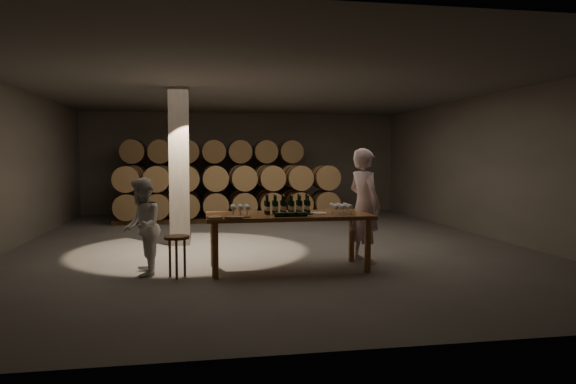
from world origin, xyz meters
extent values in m
plane|color=#595653|center=(0.00, 0.00, 0.00)|extent=(12.00, 12.00, 0.00)
plane|color=#605E59|center=(0.00, 0.00, 3.20)|extent=(12.00, 12.00, 0.00)
plane|color=#615D53|center=(0.00, 6.00, 1.60)|extent=(10.00, 0.00, 10.00)
plane|color=#615D53|center=(0.00, -6.00, 1.60)|extent=(10.00, 0.00, 10.00)
plane|color=#615D53|center=(-5.00, 0.00, 1.60)|extent=(0.00, 12.00, 12.00)
plane|color=#615D53|center=(5.00, 0.00, 1.60)|extent=(0.00, 12.00, 12.00)
cube|color=slate|center=(-1.80, 0.20, 1.60)|extent=(0.40, 0.40, 3.20)
cylinder|color=brown|center=(-1.18, -2.93, 0.42)|extent=(0.10, 0.10, 0.84)
cylinder|color=brown|center=(1.18, -2.93, 0.42)|extent=(0.10, 0.10, 0.84)
cylinder|color=brown|center=(-1.18, -2.07, 0.42)|extent=(0.10, 0.10, 0.84)
cylinder|color=brown|center=(1.18, -2.07, 0.42)|extent=(0.10, 0.10, 0.84)
cube|color=brown|center=(0.00, -2.50, 0.87)|extent=(2.60, 1.10, 0.06)
cube|color=#53391C|center=(-0.96, 4.90, 0.06)|extent=(5.48, 0.10, 0.12)
cube|color=#53391C|center=(-0.96, 5.50, 0.06)|extent=(5.48, 0.10, 0.12)
cylinder|color=#A97D4C|center=(-3.30, 5.20, 0.47)|extent=(0.70, 0.95, 0.70)
cylinder|color=black|center=(-3.30, 4.94, 0.47)|extent=(0.73, 0.04, 0.73)
cylinder|color=black|center=(-3.30, 5.46, 0.47)|extent=(0.73, 0.04, 0.73)
cylinder|color=#A97D4C|center=(-2.52, 5.20, 0.47)|extent=(0.70, 0.95, 0.70)
cylinder|color=black|center=(-2.52, 4.94, 0.47)|extent=(0.73, 0.04, 0.73)
cylinder|color=black|center=(-2.52, 5.46, 0.47)|extent=(0.73, 0.04, 0.73)
cylinder|color=#A97D4C|center=(-1.74, 5.20, 0.47)|extent=(0.70, 0.95, 0.70)
cylinder|color=black|center=(-1.74, 4.94, 0.47)|extent=(0.73, 0.04, 0.73)
cylinder|color=black|center=(-1.74, 5.46, 0.47)|extent=(0.73, 0.04, 0.73)
cylinder|color=#A97D4C|center=(-0.96, 5.20, 0.47)|extent=(0.70, 0.95, 0.70)
cylinder|color=black|center=(-0.96, 4.94, 0.47)|extent=(0.73, 0.04, 0.73)
cylinder|color=black|center=(-0.96, 5.46, 0.47)|extent=(0.73, 0.04, 0.73)
cylinder|color=#A97D4C|center=(-0.18, 5.20, 0.47)|extent=(0.70, 0.95, 0.70)
cylinder|color=black|center=(-0.18, 4.94, 0.47)|extent=(0.73, 0.04, 0.73)
cylinder|color=black|center=(-0.18, 5.46, 0.47)|extent=(0.73, 0.04, 0.73)
cylinder|color=#A97D4C|center=(0.60, 5.20, 0.47)|extent=(0.70, 0.95, 0.70)
cylinder|color=black|center=(0.60, 4.94, 0.47)|extent=(0.73, 0.04, 0.73)
cylinder|color=black|center=(0.60, 5.46, 0.47)|extent=(0.73, 0.04, 0.73)
cylinder|color=#A97D4C|center=(1.38, 5.20, 0.47)|extent=(0.70, 0.95, 0.70)
cylinder|color=black|center=(1.38, 4.94, 0.47)|extent=(0.73, 0.04, 0.73)
cylinder|color=black|center=(1.38, 5.46, 0.47)|extent=(0.73, 0.04, 0.73)
cylinder|color=#A97D4C|center=(-3.30, 5.20, 1.21)|extent=(0.70, 0.95, 0.70)
cylinder|color=black|center=(-3.30, 4.94, 1.21)|extent=(0.73, 0.04, 0.73)
cylinder|color=black|center=(-3.30, 5.46, 1.21)|extent=(0.73, 0.04, 0.73)
cylinder|color=#A97D4C|center=(-2.52, 5.20, 1.21)|extent=(0.70, 0.95, 0.70)
cylinder|color=black|center=(-2.52, 4.94, 1.21)|extent=(0.73, 0.04, 0.73)
cylinder|color=black|center=(-2.52, 5.46, 1.21)|extent=(0.73, 0.04, 0.73)
cylinder|color=#A97D4C|center=(-1.74, 5.20, 1.21)|extent=(0.70, 0.95, 0.70)
cylinder|color=black|center=(-1.74, 4.94, 1.21)|extent=(0.73, 0.04, 0.73)
cylinder|color=black|center=(-1.74, 5.46, 1.21)|extent=(0.73, 0.04, 0.73)
cylinder|color=#A97D4C|center=(-0.96, 5.20, 1.21)|extent=(0.70, 0.95, 0.70)
cylinder|color=black|center=(-0.96, 4.94, 1.21)|extent=(0.73, 0.04, 0.73)
cylinder|color=black|center=(-0.96, 5.46, 1.21)|extent=(0.73, 0.04, 0.73)
cylinder|color=#A97D4C|center=(-0.18, 5.20, 1.21)|extent=(0.70, 0.95, 0.70)
cylinder|color=black|center=(-0.18, 4.94, 1.21)|extent=(0.73, 0.04, 0.73)
cylinder|color=black|center=(-0.18, 5.46, 1.21)|extent=(0.73, 0.04, 0.73)
cylinder|color=#A97D4C|center=(0.60, 5.20, 1.21)|extent=(0.70, 0.95, 0.70)
cylinder|color=black|center=(0.60, 4.94, 1.21)|extent=(0.73, 0.04, 0.73)
cylinder|color=black|center=(0.60, 5.46, 1.21)|extent=(0.73, 0.04, 0.73)
cylinder|color=#A97D4C|center=(1.38, 5.20, 1.21)|extent=(0.70, 0.95, 0.70)
cylinder|color=black|center=(1.38, 4.94, 1.21)|extent=(0.73, 0.04, 0.73)
cylinder|color=black|center=(1.38, 5.46, 1.21)|extent=(0.73, 0.04, 0.73)
cylinder|color=#A97D4C|center=(-3.30, 5.20, 1.95)|extent=(0.70, 0.95, 0.70)
cylinder|color=black|center=(-3.30, 4.94, 1.95)|extent=(0.73, 0.04, 0.73)
cylinder|color=black|center=(-3.30, 5.46, 1.95)|extent=(0.73, 0.04, 0.73)
cylinder|color=#A97D4C|center=(-2.52, 5.20, 1.95)|extent=(0.70, 0.95, 0.70)
cylinder|color=black|center=(-2.52, 4.94, 1.95)|extent=(0.73, 0.04, 0.73)
cylinder|color=black|center=(-2.52, 5.46, 1.95)|extent=(0.73, 0.04, 0.73)
cylinder|color=#A97D4C|center=(-1.74, 5.20, 1.95)|extent=(0.70, 0.95, 0.70)
cylinder|color=black|center=(-1.74, 4.94, 1.95)|extent=(0.73, 0.04, 0.73)
cylinder|color=black|center=(-1.74, 5.46, 1.95)|extent=(0.73, 0.04, 0.73)
cylinder|color=#A97D4C|center=(-0.96, 5.20, 1.95)|extent=(0.70, 0.95, 0.70)
cylinder|color=black|center=(-0.96, 4.94, 1.95)|extent=(0.73, 0.04, 0.73)
cylinder|color=black|center=(-0.96, 5.46, 1.95)|extent=(0.73, 0.04, 0.73)
cylinder|color=#A97D4C|center=(-0.18, 5.20, 1.95)|extent=(0.70, 0.95, 0.70)
cylinder|color=black|center=(-0.18, 4.94, 1.95)|extent=(0.73, 0.04, 0.73)
cylinder|color=black|center=(-0.18, 5.46, 1.95)|extent=(0.73, 0.04, 0.73)
cylinder|color=#A97D4C|center=(0.60, 5.20, 1.95)|extent=(0.70, 0.95, 0.70)
cylinder|color=black|center=(0.60, 4.94, 1.95)|extent=(0.73, 0.04, 0.73)
cylinder|color=black|center=(0.60, 5.46, 1.95)|extent=(0.73, 0.04, 0.73)
cylinder|color=#A97D4C|center=(1.38, 5.20, 1.95)|extent=(0.70, 0.95, 0.70)
cylinder|color=black|center=(1.38, 4.94, 1.95)|extent=(0.73, 0.04, 0.73)
cylinder|color=black|center=(1.38, 5.46, 1.95)|extent=(0.73, 0.04, 0.73)
cube|color=#53391C|center=(-0.57, 3.50, 0.06)|extent=(6.26, 0.10, 0.12)
cube|color=#53391C|center=(-0.57, 4.10, 0.06)|extent=(6.26, 0.10, 0.12)
cylinder|color=#A97D4C|center=(-3.30, 3.80, 0.47)|extent=(0.70, 0.95, 0.70)
cylinder|color=black|center=(-3.30, 3.54, 0.47)|extent=(0.73, 0.04, 0.73)
cylinder|color=black|center=(-3.30, 4.06, 0.47)|extent=(0.73, 0.04, 0.73)
cylinder|color=#A97D4C|center=(-2.52, 3.80, 0.47)|extent=(0.70, 0.95, 0.70)
cylinder|color=black|center=(-2.52, 3.54, 0.47)|extent=(0.73, 0.04, 0.73)
cylinder|color=black|center=(-2.52, 4.06, 0.47)|extent=(0.73, 0.04, 0.73)
cylinder|color=#A97D4C|center=(-1.74, 3.80, 0.47)|extent=(0.70, 0.95, 0.70)
cylinder|color=black|center=(-1.74, 3.54, 0.47)|extent=(0.73, 0.04, 0.73)
cylinder|color=black|center=(-1.74, 4.06, 0.47)|extent=(0.73, 0.04, 0.73)
cylinder|color=#A97D4C|center=(-0.96, 3.80, 0.47)|extent=(0.70, 0.95, 0.70)
cylinder|color=black|center=(-0.96, 3.54, 0.47)|extent=(0.73, 0.04, 0.73)
cylinder|color=black|center=(-0.96, 4.06, 0.47)|extent=(0.73, 0.04, 0.73)
cylinder|color=#A97D4C|center=(-0.18, 3.80, 0.47)|extent=(0.70, 0.95, 0.70)
cylinder|color=black|center=(-0.18, 3.54, 0.47)|extent=(0.73, 0.04, 0.73)
cylinder|color=black|center=(-0.18, 4.06, 0.47)|extent=(0.73, 0.04, 0.73)
cylinder|color=#A97D4C|center=(0.60, 3.80, 0.47)|extent=(0.70, 0.95, 0.70)
cylinder|color=black|center=(0.60, 3.54, 0.47)|extent=(0.73, 0.04, 0.73)
cylinder|color=black|center=(0.60, 4.06, 0.47)|extent=(0.73, 0.04, 0.73)
cylinder|color=#A97D4C|center=(1.38, 3.80, 0.47)|extent=(0.70, 0.95, 0.70)
cylinder|color=black|center=(1.38, 3.54, 0.47)|extent=(0.73, 0.04, 0.73)
cylinder|color=black|center=(1.38, 4.06, 0.47)|extent=(0.73, 0.04, 0.73)
cylinder|color=#A97D4C|center=(2.16, 3.80, 0.47)|extent=(0.70, 0.95, 0.70)
cylinder|color=black|center=(2.16, 3.54, 0.47)|extent=(0.73, 0.04, 0.73)
cylinder|color=black|center=(2.16, 4.06, 0.47)|extent=(0.73, 0.04, 0.73)
cylinder|color=#A97D4C|center=(-3.30, 3.80, 1.21)|extent=(0.70, 0.95, 0.70)
cylinder|color=black|center=(-3.30, 3.54, 1.21)|extent=(0.73, 0.04, 0.73)
cylinder|color=black|center=(-3.30, 4.06, 1.21)|extent=(0.73, 0.04, 0.73)
cylinder|color=#A97D4C|center=(-2.52, 3.80, 1.21)|extent=(0.70, 0.95, 0.70)
cylinder|color=black|center=(-2.52, 3.54, 1.21)|extent=(0.73, 0.04, 0.73)
cylinder|color=black|center=(-2.52, 4.06, 1.21)|extent=(0.73, 0.04, 0.73)
cylinder|color=#A97D4C|center=(-1.74, 3.80, 1.21)|extent=(0.70, 0.95, 0.70)
cylinder|color=black|center=(-1.74, 3.54, 1.21)|extent=(0.73, 0.04, 0.73)
cylinder|color=black|center=(-1.74, 4.06, 1.21)|extent=(0.73, 0.04, 0.73)
cylinder|color=#A97D4C|center=(-0.96, 3.80, 1.21)|extent=(0.70, 0.95, 0.70)
cylinder|color=black|center=(-0.96, 3.54, 1.21)|extent=(0.73, 0.04, 0.73)
cylinder|color=black|center=(-0.96, 4.06, 1.21)|extent=(0.73, 0.04, 0.73)
cylinder|color=#A97D4C|center=(-0.18, 3.80, 1.21)|extent=(0.70, 0.95, 0.70)
cylinder|color=black|center=(-0.18, 3.54, 1.21)|extent=(0.73, 0.04, 0.73)
cylinder|color=black|center=(-0.18, 4.06, 1.21)|extent=(0.73, 0.04, 0.73)
cylinder|color=#A97D4C|center=(0.60, 3.80, 1.21)|extent=(0.70, 0.95, 0.70)
cylinder|color=black|center=(0.60, 3.54, 1.21)|extent=(0.73, 0.04, 0.73)
cylinder|color=black|center=(0.60, 4.06, 1.21)|extent=(0.73, 0.04, 0.73)
cylinder|color=#A97D4C|center=(1.38, 3.80, 1.21)|extent=(0.70, 0.95, 0.70)
cylinder|color=black|center=(1.38, 3.54, 1.21)|extent=(0.73, 0.04, 0.73)
cylinder|color=black|center=(1.38, 4.06, 1.21)|extent=(0.73, 0.04, 0.73)
cylinder|color=#A97D4C|center=(2.16, 3.80, 1.21)|extent=(0.70, 0.95, 0.70)
cylinder|color=black|center=(2.16, 3.54, 1.21)|extent=(0.73, 0.04, 0.73)
cylinder|color=black|center=(2.16, 4.06, 1.21)|extent=(0.73, 0.04, 0.73)
cylinder|color=black|center=(-0.34, -2.56, 1.00)|extent=(0.08, 0.08, 0.21)
cylinder|color=silver|center=(-0.34, -2.56, 1.00)|extent=(0.08, 0.08, 0.07)
cylinder|color=black|center=(-0.34, -2.56, 1.15)|extent=(0.03, 0.03, 0.09)
cylinder|color=yellow|center=(-0.34, -2.56, 1.20)|extent=(0.03, 0.03, 0.02)
cylinder|color=black|center=(-0.34, -2.41, 1.00)|extent=(0.08, 0.08, 0.21)
cylinder|color=silver|center=(-0.34, -2.41, 1.00)|extent=(0.08, 0.08, 0.07)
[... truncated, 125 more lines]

